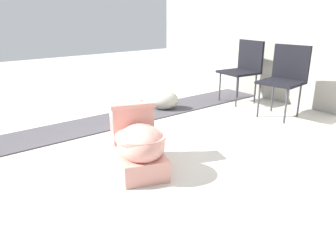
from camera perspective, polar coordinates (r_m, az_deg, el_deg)
ground_plane at (r=2.80m, az=-4.29°, el=-6.16°), size 14.00×14.00×0.00m
gravel_strip at (r=3.93m, az=-7.48°, el=1.44°), size 0.56×8.00×0.01m
toilet at (r=2.58m, az=-5.21°, el=-3.05°), size 0.72×0.56×0.52m
folding_chair_left at (r=4.66m, az=13.15°, el=10.32°), size 0.49×0.49×0.83m
folding_chair_middle at (r=4.13m, az=19.84°, el=8.59°), size 0.49×0.49×0.83m
boulder_near at (r=4.22m, az=-0.70°, el=4.55°), size 0.45×0.46×0.25m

